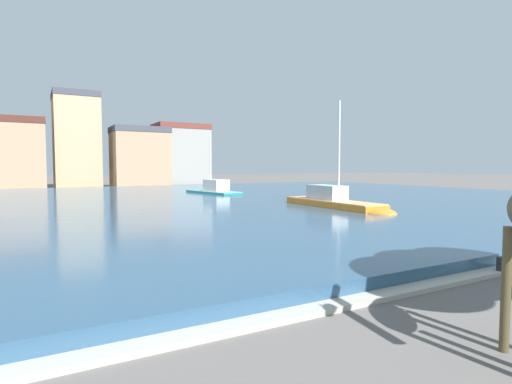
% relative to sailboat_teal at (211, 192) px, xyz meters
% --- Properties ---
extents(harbor_water, '(78.51, 47.81, 0.44)m').
position_rel_sailboat_teal_xyz_m(harbor_water, '(-9.54, -5.41, -0.33)').
color(harbor_water, '#2D5170').
rests_on(harbor_water, ground).
extents(quay_edge_coping, '(78.51, 0.50, 0.12)m').
position_rel_sailboat_teal_xyz_m(quay_edge_coping, '(-9.54, -29.57, -0.49)').
color(quay_edge_coping, '#ADA89E').
rests_on(quay_edge_coping, ground).
extents(sailboat_teal, '(3.48, 7.71, 5.79)m').
position_rel_sailboat_teal_xyz_m(sailboat_teal, '(0.00, 0.00, 0.00)').
color(sailboat_teal, teal).
rests_on(sailboat_teal, ground).
extents(sailboat_orange, '(1.92, 9.04, 7.00)m').
position_rel_sailboat_teal_xyz_m(sailboat_orange, '(1.55, -16.68, 0.04)').
color(sailboat_orange, orange).
rests_on(sailboat_orange, ground).
extents(mooring_bollard, '(0.24, 0.24, 0.50)m').
position_rel_sailboat_teal_xyz_m(mooring_bollard, '(-3.81, -29.72, -0.30)').
color(mooring_bollard, '#232326').
rests_on(mooring_bollard, ground).
extents(townhouse_end_terrace, '(6.38, 5.91, 8.85)m').
position_rel_sailboat_teal_xyz_m(townhouse_end_terrace, '(-16.66, 20.88, 3.89)').
color(townhouse_end_terrace, tan).
rests_on(townhouse_end_terrace, ground).
extents(townhouse_corner_house, '(5.77, 6.93, 12.90)m').
position_rel_sailboat_teal_xyz_m(townhouse_corner_house, '(-9.66, 24.12, 5.92)').
color(townhouse_corner_house, tan).
rests_on(townhouse_corner_house, ground).
extents(townhouse_narrow_midrow, '(7.46, 5.82, 8.40)m').
position_rel_sailboat_teal_xyz_m(townhouse_narrow_midrow, '(-1.88, 21.07, 3.67)').
color(townhouse_narrow_midrow, tan).
rests_on(townhouse_narrow_midrow, ground).
extents(townhouse_tall_gabled, '(7.63, 5.49, 9.17)m').
position_rel_sailboat_teal_xyz_m(townhouse_tall_gabled, '(4.26, 21.62, 4.05)').
color(townhouse_tall_gabled, gray).
rests_on(townhouse_tall_gabled, ground).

